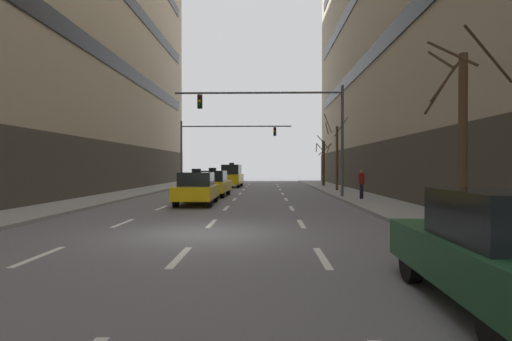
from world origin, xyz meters
TOP-DOWN VIEW (x-y plane):
  - ground_plane at (0.00, 0.00)m, footprint 120.00×120.00m
  - sidewalk_right at (7.54, 0.00)m, footprint 2.99×80.00m
  - lane_stripe_l1_s3 at (-3.02, -3.00)m, footprint 0.16×2.00m
  - lane_stripe_l1_s4 at (-3.02, 2.00)m, footprint 0.16×2.00m
  - lane_stripe_l1_s5 at (-3.02, 7.00)m, footprint 0.16×2.00m
  - lane_stripe_l1_s6 at (-3.02, 12.00)m, footprint 0.16×2.00m
  - lane_stripe_l1_s7 at (-3.02, 17.00)m, footprint 0.16×2.00m
  - lane_stripe_l1_s8 at (-3.02, 22.00)m, footprint 0.16×2.00m
  - lane_stripe_l1_s9 at (-3.02, 27.00)m, footprint 0.16×2.00m
  - lane_stripe_l1_s10 at (-3.02, 32.00)m, footprint 0.16×2.00m
  - lane_stripe_l2_s3 at (0.00, -3.00)m, footprint 0.16×2.00m
  - lane_stripe_l2_s4 at (0.00, 2.00)m, footprint 0.16×2.00m
  - lane_stripe_l2_s5 at (0.00, 7.00)m, footprint 0.16×2.00m
  - lane_stripe_l2_s6 at (0.00, 12.00)m, footprint 0.16×2.00m
  - lane_stripe_l2_s7 at (0.00, 17.00)m, footprint 0.16×2.00m
  - lane_stripe_l2_s8 at (0.00, 22.00)m, footprint 0.16×2.00m
  - lane_stripe_l2_s9 at (0.00, 27.00)m, footprint 0.16×2.00m
  - lane_stripe_l2_s10 at (0.00, 32.00)m, footprint 0.16×2.00m
  - lane_stripe_l3_s3 at (3.02, -3.00)m, footprint 0.16×2.00m
  - lane_stripe_l3_s4 at (3.02, 2.00)m, footprint 0.16×2.00m
  - lane_stripe_l3_s5 at (3.02, 7.00)m, footprint 0.16×2.00m
  - lane_stripe_l3_s6 at (3.02, 12.00)m, footprint 0.16×2.00m
  - lane_stripe_l3_s7 at (3.02, 17.00)m, footprint 0.16×2.00m
  - lane_stripe_l3_s8 at (3.02, 22.00)m, footprint 0.16×2.00m
  - lane_stripe_l3_s9 at (3.02, 27.00)m, footprint 0.16×2.00m
  - lane_stripe_l3_s10 at (3.02, 32.00)m, footprint 0.16×2.00m
  - taxi_driving_0 at (-1.36, 25.91)m, footprint 2.03×4.43m
  - taxi_driving_1 at (-1.57, 14.13)m, footprint 2.03×4.51m
  - taxi_driving_2 at (-1.64, 8.58)m, footprint 1.90×4.40m
  - car_parked_0 at (5.00, -6.13)m, footprint 1.91×4.36m
  - traffic_signal_0 at (3.33, 12.78)m, footprint 10.23×0.35m
  - traffic_signal_1 at (-2.98, 27.57)m, footprint 10.88×0.35m
  - street_tree_0 at (7.19, 19.01)m, footprint 1.78×1.78m
  - street_tree_1 at (7.23, 26.16)m, footprint 1.64×1.54m
  - street_tree_2 at (7.21, -0.33)m, footprint 2.04×2.05m
  - pedestrian_0 at (7.17, 10.97)m, footprint 0.37×0.43m

SIDE VIEW (x-z plane):
  - ground_plane at x=0.00m, z-range 0.00..0.00m
  - lane_stripe_l1_s3 at x=-3.02m, z-range 0.00..0.01m
  - lane_stripe_l1_s4 at x=-3.02m, z-range 0.00..0.01m
  - lane_stripe_l1_s5 at x=-3.02m, z-range 0.00..0.01m
  - lane_stripe_l1_s6 at x=-3.02m, z-range 0.00..0.01m
  - lane_stripe_l1_s7 at x=-3.02m, z-range 0.00..0.01m
  - lane_stripe_l1_s8 at x=-3.02m, z-range 0.00..0.01m
  - lane_stripe_l1_s9 at x=-3.02m, z-range 0.00..0.01m
  - lane_stripe_l1_s10 at x=-3.02m, z-range 0.00..0.01m
  - lane_stripe_l2_s3 at x=0.00m, z-range 0.00..0.01m
  - lane_stripe_l2_s4 at x=0.00m, z-range 0.00..0.01m
  - lane_stripe_l2_s5 at x=0.00m, z-range 0.00..0.01m
  - lane_stripe_l2_s6 at x=0.00m, z-range 0.00..0.01m
  - lane_stripe_l2_s7 at x=0.00m, z-range 0.00..0.01m
  - lane_stripe_l2_s8 at x=0.00m, z-range 0.00..0.01m
  - lane_stripe_l2_s9 at x=0.00m, z-range 0.00..0.01m
  - lane_stripe_l2_s10 at x=0.00m, z-range 0.00..0.01m
  - lane_stripe_l3_s3 at x=3.02m, z-range 0.00..0.01m
  - lane_stripe_l3_s4 at x=3.02m, z-range 0.00..0.01m
  - lane_stripe_l3_s5 at x=3.02m, z-range 0.00..0.01m
  - lane_stripe_l3_s6 at x=3.02m, z-range 0.00..0.01m
  - lane_stripe_l3_s7 at x=3.02m, z-range 0.00..0.01m
  - lane_stripe_l3_s8 at x=3.02m, z-range 0.00..0.01m
  - lane_stripe_l3_s9 at x=3.02m, z-range 0.00..0.01m
  - lane_stripe_l3_s10 at x=3.02m, z-range 0.00..0.01m
  - sidewalk_right at x=7.54m, z-range 0.00..0.14m
  - car_parked_0 at x=5.00m, z-range -0.01..1.60m
  - taxi_driving_2 at x=-1.64m, z-range -0.10..1.72m
  - taxi_driving_1 at x=-1.57m, z-range -0.10..1.75m
  - taxi_driving_0 at x=-1.36m, z-range -0.09..2.19m
  - pedestrian_0 at x=7.17m, z-range 0.27..1.89m
  - street_tree_1 at x=7.23m, z-range 0.03..4.75m
  - street_tree_2 at x=7.21m, z-range 0.20..5.53m
  - street_tree_0 at x=7.19m, z-range -0.07..5.82m
  - traffic_signal_1 at x=-2.98m, z-range 1.42..7.68m
  - traffic_signal_0 at x=3.33m, z-range 1.51..8.21m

